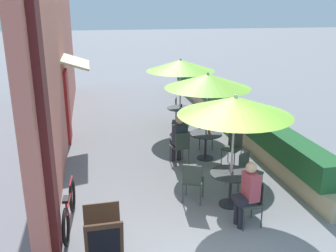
% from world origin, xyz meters
% --- Properties ---
extents(cafe_facade_wall, '(0.98, 13.64, 4.20)m').
position_xyz_m(cafe_facade_wall, '(-2.54, 6.69, 2.09)').
color(cafe_facade_wall, '#C66B5B').
rests_on(cafe_facade_wall, ground_plane).
extents(planter_hedge, '(0.60, 12.64, 1.01)m').
position_xyz_m(planter_hedge, '(2.75, 6.72, 0.54)').
color(planter_hedge, tan).
rests_on(planter_hedge, ground_plane).
extents(patio_table_near, '(0.84, 0.84, 0.70)m').
position_xyz_m(patio_table_near, '(0.95, 1.48, 0.53)').
color(patio_table_near, '#28282D').
rests_on(patio_table_near, ground_plane).
extents(patio_umbrella_near, '(2.17, 2.17, 2.31)m').
position_xyz_m(patio_umbrella_near, '(0.95, 1.48, 2.08)').
color(patio_umbrella_near, '#B7B7BC').
rests_on(patio_umbrella_near, ground_plane).
extents(cafe_chair_near_left, '(0.43, 0.43, 0.87)m').
position_xyz_m(cafe_chair_near_left, '(1.09, 0.73, 0.52)').
color(cafe_chair_near_left, '#384238').
rests_on(cafe_chair_near_left, ground_plane).
extents(seated_patron_near_left, '(0.43, 0.36, 1.25)m').
position_xyz_m(seated_patron_near_left, '(0.98, 0.72, 0.69)').
color(seated_patron_near_left, '#23232D').
rests_on(seated_patron_near_left, ground_plane).
extents(cafe_chair_near_right, '(0.56, 0.56, 0.87)m').
position_xyz_m(cafe_chair_near_right, '(1.53, 1.97, 0.52)').
color(cafe_chair_near_right, '#384238').
rests_on(cafe_chair_near_right, ground_plane).
extents(cafe_chair_near_back, '(0.53, 0.53, 0.87)m').
position_xyz_m(cafe_chair_near_back, '(0.23, 1.73, 0.52)').
color(cafe_chair_near_back, '#384238').
rests_on(cafe_chair_near_back, ground_plane).
extents(coffee_cup_near, '(0.07, 0.07, 0.09)m').
position_xyz_m(coffee_cup_near, '(0.98, 1.57, 0.75)').
color(coffee_cup_near, '#B73D3D').
rests_on(coffee_cup_near, patio_table_near).
extents(patio_table_mid, '(0.84, 0.84, 0.70)m').
position_xyz_m(patio_table_mid, '(1.18, 3.90, 0.53)').
color(patio_table_mid, '#28282D').
rests_on(patio_table_mid, ground_plane).
extents(patio_umbrella_mid, '(2.17, 2.17, 2.31)m').
position_xyz_m(patio_umbrella_mid, '(1.18, 3.90, 2.08)').
color(patio_umbrella_mid, '#B7B7BC').
rests_on(patio_umbrella_mid, ground_plane).
extents(cafe_chair_mid_left, '(0.47, 0.47, 0.87)m').
position_xyz_m(cafe_chair_mid_left, '(0.45, 3.68, 0.52)').
color(cafe_chair_mid_left, '#384238').
rests_on(cafe_chair_mid_left, ground_plane).
extents(seated_patron_mid_left, '(0.39, 0.46, 1.25)m').
position_xyz_m(seated_patron_mid_left, '(0.43, 3.79, 0.69)').
color(seated_patron_mid_left, '#23232D').
rests_on(seated_patron_mid_left, ground_plane).
extents(cafe_chair_mid_right, '(0.56, 0.56, 0.87)m').
position_xyz_m(cafe_chair_mid_right, '(1.74, 3.39, 0.52)').
color(cafe_chair_mid_right, '#384238').
rests_on(cafe_chair_mid_right, ground_plane).
extents(cafe_chair_mid_back, '(0.51, 0.51, 0.87)m').
position_xyz_m(cafe_chair_mid_back, '(1.35, 4.65, 0.52)').
color(cafe_chair_mid_back, '#384238').
rests_on(cafe_chair_mid_back, ground_plane).
extents(coffee_cup_mid, '(0.07, 0.07, 0.09)m').
position_xyz_m(coffee_cup_mid, '(1.27, 3.91, 0.75)').
color(coffee_cup_mid, '#B73D3D').
rests_on(coffee_cup_mid, patio_table_mid).
extents(patio_table_far, '(0.84, 0.84, 0.70)m').
position_xyz_m(patio_table_far, '(1.11, 6.53, 0.53)').
color(patio_table_far, '#28282D').
rests_on(patio_table_far, ground_plane).
extents(patio_umbrella_far, '(2.17, 2.17, 2.31)m').
position_xyz_m(patio_umbrella_far, '(1.11, 6.53, 2.08)').
color(patio_umbrella_far, '#B7B7BC').
rests_on(patio_umbrella_far, ground_plane).
extents(cafe_chair_far_left, '(0.50, 0.50, 0.87)m').
position_xyz_m(cafe_chair_far_left, '(1.26, 7.28, 0.52)').
color(cafe_chair_far_left, '#384238').
rests_on(cafe_chair_far_left, ground_plane).
extents(cafe_chair_far_right, '(0.50, 0.50, 0.87)m').
position_xyz_m(cafe_chair_far_right, '(0.97, 5.78, 0.52)').
color(cafe_chair_far_right, '#384238').
rests_on(cafe_chair_far_right, ground_plane).
extents(coffee_cup_far, '(0.07, 0.07, 0.09)m').
position_xyz_m(coffee_cup_far, '(1.19, 6.68, 0.75)').
color(coffee_cup_far, '#232328').
rests_on(coffee_cup_far, patio_table_far).
extents(bicycle_leaning, '(0.16, 1.74, 0.73)m').
position_xyz_m(bicycle_leaning, '(-2.20, 1.34, 0.34)').
color(bicycle_leaning, black).
rests_on(bicycle_leaning, ground_plane).
extents(menu_board, '(0.59, 0.64, 0.97)m').
position_xyz_m(menu_board, '(-1.63, 0.03, 0.48)').
color(menu_board, '#422819').
rests_on(menu_board, ground_plane).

